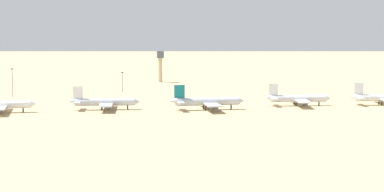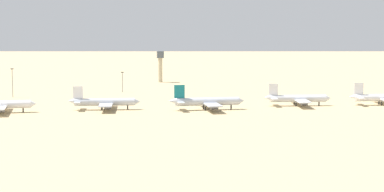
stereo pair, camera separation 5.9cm
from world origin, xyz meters
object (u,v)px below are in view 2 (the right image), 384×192
parked_jet_white_5 (382,98)px  light_pole_west (122,80)px  parked_jet_white_2 (104,102)px  parked_jet_teal_3 (207,102)px  light_pole_mid (12,81)px  parked_jet_white_4 (297,98)px  control_tower (160,63)px

parked_jet_white_5 → light_pole_west: light_pole_west is taller
parked_jet_white_5 → parked_jet_white_2: bearing=-176.1°
parked_jet_teal_3 → parked_jet_white_5: bearing=1.4°
parked_jet_white_5 → light_pole_mid: light_pole_mid is taller
parked_jet_white_2 → parked_jet_white_5: (154.67, -3.58, 0.01)m
parked_jet_teal_3 → parked_jet_white_4: (52.65, 9.16, -0.34)m
parked_jet_teal_3 → light_pole_west: (-39.61, 94.54, 3.41)m
light_pole_west → light_pole_mid: light_pole_mid is taller
parked_jet_white_5 → light_pole_west: (-140.48, 89.41, 3.70)m
light_pole_west → control_tower: bearing=64.3°
parked_jet_teal_3 → light_pole_mid: (-107.85, 75.27, 5.69)m
parked_jet_white_2 → parked_jet_white_5: bearing=3.2°
parked_jet_white_2 → light_pole_mid: light_pole_mid is taller
parked_jet_white_4 → light_pole_west: 125.76m
parked_jet_white_5 → control_tower: (-108.34, 156.12, 10.13)m
control_tower → light_pole_mid: bearing=-139.4°
parked_jet_white_2 → light_pole_mid: (-54.06, 66.55, 5.98)m
parked_jet_white_5 → light_pole_west: bearing=152.7°
parked_jet_teal_3 → light_pole_mid: bearing=143.6°
parked_jet_teal_3 → control_tower: control_tower is taller
parked_jet_teal_3 → control_tower: bearing=91.2°
parked_jet_white_4 → light_pole_mid: size_ratio=2.13×
light_pole_west → light_pole_mid: size_ratio=0.75×
control_tower → parked_jet_teal_3: bearing=-87.3°
parked_jet_teal_3 → parked_jet_white_5: parked_jet_teal_3 is taller
parked_jet_teal_3 → light_pole_west: 102.56m
parked_jet_white_5 → light_pole_mid: (-208.73, 70.13, 5.98)m
parked_jet_white_2 → light_pole_west: 87.07m
parked_jet_white_5 → control_tower: bearing=130.0°
parked_jet_white_2 → light_pole_west: size_ratio=2.87×
control_tower → light_pole_west: (-32.14, -66.71, -6.43)m
parked_jet_teal_3 → parked_jet_white_5: 101.00m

